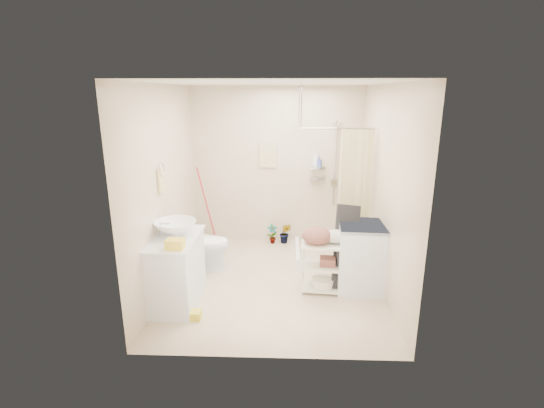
{
  "coord_description": "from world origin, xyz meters",
  "views": [
    {
      "loc": [
        0.15,
        -4.88,
        2.49
      ],
      "look_at": [
        -0.03,
        0.25,
        1.03
      ],
      "focal_mm": 26.0,
      "sensor_mm": 36.0,
      "label": 1
    }
  ],
  "objects": [
    {
      "name": "floor",
      "position": [
        0.0,
        0.0,
        0.0
      ],
      "size": [
        3.2,
        3.2,
        0.0
      ],
      "primitive_type": "plane",
      "color": "beige",
      "rests_on": "ground"
    },
    {
      "name": "ceiling",
      "position": [
        0.0,
        0.0,
        2.6
      ],
      "size": [
        2.8,
        3.2,
        0.04
      ],
      "primitive_type": "cube",
      "color": "silver",
      "rests_on": "ground"
    },
    {
      "name": "wall_back",
      "position": [
        0.0,
        1.6,
        1.3
      ],
      "size": [
        2.8,
        0.04,
        2.6
      ],
      "primitive_type": "cube",
      "color": "beige",
      "rests_on": "ground"
    },
    {
      "name": "wall_front",
      "position": [
        0.0,
        -1.6,
        1.3
      ],
      "size": [
        2.8,
        0.04,
        2.6
      ],
      "primitive_type": "cube",
      "color": "beige",
      "rests_on": "ground"
    },
    {
      "name": "wall_left",
      "position": [
        -1.4,
        0.0,
        1.3
      ],
      "size": [
        0.04,
        3.2,
        2.6
      ],
      "primitive_type": "cube",
      "color": "beige",
      "rests_on": "ground"
    },
    {
      "name": "wall_right",
      "position": [
        1.4,
        0.0,
        1.3
      ],
      "size": [
        0.04,
        3.2,
        2.6
      ],
      "primitive_type": "cube",
      "color": "beige",
      "rests_on": "ground"
    },
    {
      "name": "vanity",
      "position": [
        -1.16,
        -0.57,
        0.42
      ],
      "size": [
        0.55,
        0.97,
        0.84
      ],
      "primitive_type": "cube",
      "rotation": [
        0.0,
        0.0,
        -0.01
      ],
      "color": "silver",
      "rests_on": "ground"
    },
    {
      "name": "sink",
      "position": [
        -1.17,
        -0.47,
        0.93
      ],
      "size": [
        0.5,
        0.5,
        0.17
      ],
      "primitive_type": "imported",
      "rotation": [
        0.0,
        0.0,
        -0.0
      ],
      "color": "white",
      "rests_on": "vanity"
    },
    {
      "name": "counter_basket",
      "position": [
        -1.05,
        -0.91,
        0.9
      ],
      "size": [
        0.2,
        0.16,
        0.11
      ],
      "primitive_type": "cube",
      "rotation": [
        0.0,
        0.0,
        -0.02
      ],
      "color": "yellow",
      "rests_on": "vanity"
    },
    {
      "name": "floor_basket",
      "position": [
        -0.89,
        -0.94,
        0.07
      ],
      "size": [
        0.25,
        0.19,
        0.13
      ],
      "primitive_type": "cube",
      "rotation": [
        0.0,
        0.0,
        -0.01
      ],
      "color": "gold",
      "rests_on": "ground"
    },
    {
      "name": "toilet",
      "position": [
        -1.04,
        0.39,
        0.38
      ],
      "size": [
        0.78,
        0.49,
        0.76
      ],
      "primitive_type": "imported",
      "rotation": [
        0.0,
        0.0,
        1.66
      ],
      "color": "white",
      "rests_on": "ground"
    },
    {
      "name": "mop",
      "position": [
        -1.22,
        1.44,
        0.66
      ],
      "size": [
        0.14,
        0.14,
        1.32
      ],
      "primitive_type": null,
      "rotation": [
        0.0,
        0.0,
        -0.1
      ],
      "color": "red",
      "rests_on": "ground"
    },
    {
      "name": "potted_plant_a",
      "position": [
        -0.07,
        1.42,
        0.17
      ],
      "size": [
        0.21,
        0.18,
        0.34
      ],
      "primitive_type": "imported",
      "rotation": [
        0.0,
        0.0,
        0.4
      ],
      "color": "brown",
      "rests_on": "ground"
    },
    {
      "name": "potted_plant_b",
      "position": [
        0.15,
        1.45,
        0.18
      ],
      "size": [
        0.22,
        0.19,
        0.35
      ],
      "primitive_type": "imported",
      "rotation": [
        0.0,
        0.0,
        -0.21
      ],
      "color": "brown",
      "rests_on": "ground"
    },
    {
      "name": "hanging_towel",
      "position": [
        -0.15,
        1.58,
        1.5
      ],
      "size": [
        0.28,
        0.03,
        0.42
      ],
      "primitive_type": "cube",
      "color": "beige",
      "rests_on": "wall_back"
    },
    {
      "name": "towel_ring",
      "position": [
        -1.38,
        -0.2,
        1.47
      ],
      "size": [
        0.04,
        0.22,
        0.34
      ],
      "primitive_type": null,
      "color": "#D6C079",
      "rests_on": "wall_left"
    },
    {
      "name": "tp_holder",
      "position": [
        -1.36,
        0.05,
        0.72
      ],
      "size": [
        0.08,
        0.12,
        0.14
      ],
      "primitive_type": null,
      "color": "white",
      "rests_on": "wall_left"
    },
    {
      "name": "shower",
      "position": [
        0.85,
        1.05,
        1.05
      ],
      "size": [
        1.1,
        1.1,
        2.1
      ],
      "primitive_type": null,
      "color": "white",
      "rests_on": "ground"
    },
    {
      "name": "shampoo_bottle_a",
      "position": [
        0.63,
        1.53,
        1.44
      ],
      "size": [
        0.09,
        0.09,
        0.24
      ],
      "primitive_type": "imported",
      "rotation": [
        0.0,
        0.0,
        -0.0
      ],
      "color": "silver",
      "rests_on": "shower"
    },
    {
      "name": "shampoo_bottle_b",
      "position": [
        0.69,
        1.51,
        1.4
      ],
      "size": [
        0.1,
        0.1,
        0.16
      ],
      "primitive_type": "imported",
      "rotation": [
        0.0,
        0.0,
        -0.42
      ],
      "color": "#415097",
      "rests_on": "shower"
    },
    {
      "name": "washing_machine",
      "position": [
        1.14,
        -0.11,
        0.44
      ],
      "size": [
        0.64,
        0.66,
        0.88
      ],
      "primitive_type": "cube",
      "rotation": [
        0.0,
        0.0,
        -0.07
      ],
      "color": "silver",
      "rests_on": "ground"
    },
    {
      "name": "laundry_rack",
      "position": [
        0.64,
        -0.21,
        0.39
      ],
      "size": [
        0.6,
        0.38,
        0.79
      ],
      "primitive_type": null,
      "rotation": [
        0.0,
        0.0,
        -0.09
      ],
      "color": "silver",
      "rests_on": "ground"
    },
    {
      "name": "ironing_board",
      "position": [
        0.94,
        -0.09,
        0.57
      ],
      "size": [
        0.33,
        0.15,
        1.13
      ],
      "primitive_type": null,
      "rotation": [
        0.0,
        0.0,
        0.19
      ],
      "color": "black",
      "rests_on": "ground"
    }
  ]
}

